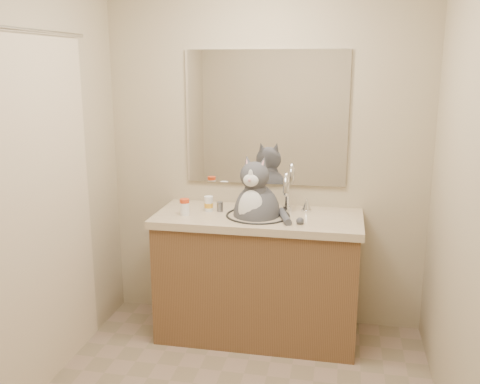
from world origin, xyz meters
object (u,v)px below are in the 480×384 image
(cat, at_px, (256,210))
(pill_bottle_orange, at_px, (209,204))
(grey_canister, at_px, (220,207))
(pill_bottle_redcap, at_px, (185,207))

(cat, height_order, pill_bottle_orange, cat)
(pill_bottle_orange, distance_m, grey_canister, 0.08)
(pill_bottle_orange, relative_size, grey_canister, 1.56)
(pill_bottle_redcap, relative_size, pill_bottle_orange, 1.07)
(pill_bottle_redcap, height_order, pill_bottle_orange, pill_bottle_redcap)
(pill_bottle_orange, bearing_deg, grey_canister, 4.34)
(grey_canister, bearing_deg, cat, -11.01)
(pill_bottle_redcap, xyz_separation_m, pill_bottle_orange, (0.13, 0.12, -0.01))
(cat, relative_size, pill_bottle_orange, 6.04)
(pill_bottle_orange, height_order, grey_canister, pill_bottle_orange)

